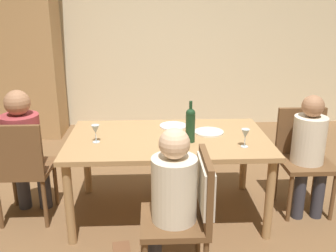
{
  "coord_description": "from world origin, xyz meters",
  "views": [
    {
      "loc": [
        -0.14,
        -3.06,
        1.84
      ],
      "look_at": [
        0.0,
        0.0,
        0.83
      ],
      "focal_mm": 40.67,
      "sensor_mm": 36.0,
      "label": 1
    }
  ],
  "objects_px": {
    "armoire_cabinet": "(18,58)",
    "dinner_plate_guest_left": "(173,126)",
    "person_man_guest": "(170,197)",
    "dinner_plate_host": "(209,132)",
    "dining_table": "(168,146)",
    "chair_near": "(193,203)",
    "wine_glass_centre": "(96,130)",
    "chair_right_end": "(303,152)",
    "person_woman_host": "(24,146)",
    "wine_bottle_tall_green": "(190,124)",
    "wine_glass_near_left": "(245,134)",
    "chair_left_end": "(21,165)",
    "person_man_bearded": "(309,147)"
  },
  "relations": [
    {
      "from": "chair_near",
      "to": "wine_bottle_tall_green",
      "type": "distance_m",
      "value": 0.82
    },
    {
      "from": "person_man_bearded",
      "to": "wine_glass_centre",
      "type": "bearing_deg",
      "value": 2.21
    },
    {
      "from": "person_man_guest",
      "to": "wine_glass_near_left",
      "type": "bearing_deg",
      "value": -45.07
    },
    {
      "from": "person_man_guest",
      "to": "dinner_plate_host",
      "type": "relative_size",
      "value": 4.26
    },
    {
      "from": "chair_near",
      "to": "dinner_plate_host",
      "type": "relative_size",
      "value": 3.54
    },
    {
      "from": "dining_table",
      "to": "dinner_plate_host",
      "type": "bearing_deg",
      "value": 14.78
    },
    {
      "from": "dining_table",
      "to": "chair_right_end",
      "type": "distance_m",
      "value": 1.24
    },
    {
      "from": "chair_left_end",
      "to": "wine_bottle_tall_green",
      "type": "distance_m",
      "value": 1.45
    },
    {
      "from": "dining_table",
      "to": "chair_right_end",
      "type": "height_order",
      "value": "chair_right_end"
    },
    {
      "from": "person_woman_host",
      "to": "person_man_guest",
      "type": "relative_size",
      "value": 1.04
    },
    {
      "from": "armoire_cabinet",
      "to": "chair_near",
      "type": "bearing_deg",
      "value": -56.41
    },
    {
      "from": "armoire_cabinet",
      "to": "person_man_bearded",
      "type": "relative_size",
      "value": 2.01
    },
    {
      "from": "wine_glass_near_left",
      "to": "dinner_plate_guest_left",
      "type": "height_order",
      "value": "wine_glass_near_left"
    },
    {
      "from": "chair_left_end",
      "to": "dining_table",
      "type": "bearing_deg",
      "value": 4.04
    },
    {
      "from": "chair_left_end",
      "to": "wine_bottle_tall_green",
      "type": "relative_size",
      "value": 2.66
    },
    {
      "from": "wine_bottle_tall_green",
      "to": "wine_glass_near_left",
      "type": "distance_m",
      "value": 0.45
    },
    {
      "from": "armoire_cabinet",
      "to": "dinner_plate_guest_left",
      "type": "xyz_separation_m",
      "value": [
        2.01,
        -1.97,
        -0.36
      ]
    },
    {
      "from": "person_woman_host",
      "to": "person_man_bearded",
      "type": "distance_m",
      "value": 2.47
    },
    {
      "from": "dining_table",
      "to": "chair_near",
      "type": "relative_size",
      "value": 1.86
    },
    {
      "from": "person_woman_host",
      "to": "wine_glass_centre",
      "type": "xyz_separation_m",
      "value": [
        0.64,
        -0.12,
        0.17
      ]
    },
    {
      "from": "chair_near",
      "to": "wine_bottle_tall_green",
      "type": "xyz_separation_m",
      "value": [
        0.05,
        0.76,
        0.29
      ]
    },
    {
      "from": "person_man_bearded",
      "to": "dinner_plate_guest_left",
      "type": "xyz_separation_m",
      "value": [
        -1.17,
        0.31,
        0.11
      ]
    },
    {
      "from": "chair_left_end",
      "to": "person_woman_host",
      "type": "distance_m",
      "value": 0.17
    },
    {
      "from": "armoire_cabinet",
      "to": "wine_glass_near_left",
      "type": "xyz_separation_m",
      "value": [
        2.55,
        -2.5,
        -0.26
      ]
    },
    {
      "from": "armoire_cabinet",
      "to": "dining_table",
      "type": "relative_size",
      "value": 1.28
    },
    {
      "from": "dining_table",
      "to": "wine_glass_near_left",
      "type": "distance_m",
      "value": 0.68
    },
    {
      "from": "person_man_guest",
      "to": "chair_near",
      "type": "bearing_deg",
      "value": -90.0
    },
    {
      "from": "chair_left_end",
      "to": "dinner_plate_guest_left",
      "type": "bearing_deg",
      "value": 15.98
    },
    {
      "from": "wine_glass_centre",
      "to": "dinner_plate_host",
      "type": "distance_m",
      "value": 0.99
    },
    {
      "from": "person_man_guest",
      "to": "dinner_plate_host",
      "type": "height_order",
      "value": "person_man_guest"
    },
    {
      "from": "person_man_guest",
      "to": "armoire_cabinet",
      "type": "bearing_deg",
      "value": 31.65
    },
    {
      "from": "chair_left_end",
      "to": "dinner_plate_guest_left",
      "type": "height_order",
      "value": "chair_left_end"
    },
    {
      "from": "person_man_guest",
      "to": "dinner_plate_guest_left",
      "type": "distance_m",
      "value": 1.17
    },
    {
      "from": "person_woman_host",
      "to": "wine_glass_near_left",
      "type": "xyz_separation_m",
      "value": [
        1.83,
        -0.28,
        0.17
      ]
    },
    {
      "from": "chair_near",
      "to": "person_man_bearded",
      "type": "relative_size",
      "value": 0.85
    },
    {
      "from": "dinner_plate_host",
      "to": "dining_table",
      "type": "bearing_deg",
      "value": -165.22
    },
    {
      "from": "wine_glass_centre",
      "to": "person_woman_host",
      "type": "bearing_deg",
      "value": 169.13
    },
    {
      "from": "person_woman_host",
      "to": "dinner_plate_host",
      "type": "height_order",
      "value": "person_woman_host"
    },
    {
      "from": "chair_right_end",
      "to": "person_woman_host",
      "type": "xyz_separation_m",
      "value": [
        -2.47,
        -0.06,
        0.13
      ]
    },
    {
      "from": "dinner_plate_host",
      "to": "person_man_guest",
      "type": "bearing_deg",
      "value": -111.91
    },
    {
      "from": "armoire_cabinet",
      "to": "person_man_bearded",
      "type": "bearing_deg",
      "value": -35.51
    },
    {
      "from": "person_man_guest",
      "to": "wine_glass_centre",
      "type": "bearing_deg",
      "value": 36.15
    },
    {
      "from": "person_woman_host",
      "to": "dinner_plate_guest_left",
      "type": "distance_m",
      "value": 1.32
    },
    {
      "from": "chair_near",
      "to": "dinner_plate_host",
      "type": "bearing_deg",
      "value": -13.99
    },
    {
      "from": "person_man_guest",
      "to": "dining_table",
      "type": "bearing_deg",
      "value": -1.67
    },
    {
      "from": "chair_left_end",
      "to": "wine_glass_centre",
      "type": "relative_size",
      "value": 6.17
    },
    {
      "from": "chair_right_end",
      "to": "chair_near",
      "type": "distance_m",
      "value": 1.47
    },
    {
      "from": "wine_glass_centre",
      "to": "person_man_guest",
      "type": "bearing_deg",
      "value": -53.85
    },
    {
      "from": "chair_left_end",
      "to": "wine_glass_centre",
      "type": "xyz_separation_m",
      "value": [
        0.64,
        -0.01,
        0.3
      ]
    },
    {
      "from": "chair_right_end",
      "to": "dinner_plate_guest_left",
      "type": "relative_size",
      "value": 3.68
    }
  ]
}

